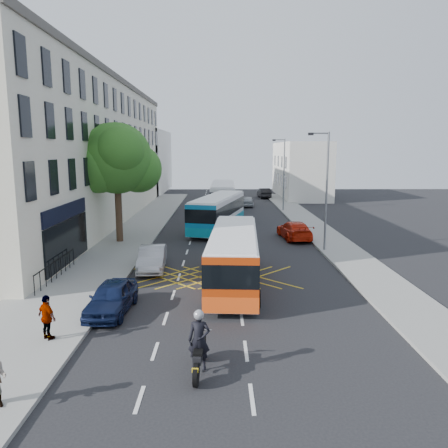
{
  "coord_description": "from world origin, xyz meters",
  "views": [
    {
      "loc": [
        -0.9,
        -17.37,
        7.01
      ],
      "look_at": [
        -0.66,
        10.61,
        2.2
      ],
      "focal_mm": 35.0,
      "sensor_mm": 36.0,
      "label": 1
    }
  ],
  "objects_px": {
    "bus_mid": "(218,212)",
    "distant_car_dark": "(264,193)",
    "distant_car_silver": "(248,201)",
    "pedestrian_far": "(47,317)",
    "bus_far": "(223,196)",
    "motorbike": "(199,343)",
    "lamp_near": "(325,185)",
    "parked_car_blue": "(112,297)",
    "street_tree": "(116,159)",
    "bus_near": "(234,256)",
    "red_hatchback": "(294,230)",
    "parked_car_silver": "(152,258)",
    "lamp_far": "(283,171)",
    "distant_car_grey": "(230,196)"
  },
  "relations": [
    {
      "from": "red_hatchback",
      "to": "distant_car_silver",
      "type": "height_order",
      "value": "red_hatchback"
    },
    {
      "from": "red_hatchback",
      "to": "lamp_far",
      "type": "bearing_deg",
      "value": -100.33
    },
    {
      "from": "parked_car_blue",
      "to": "distant_car_dark",
      "type": "bearing_deg",
      "value": 79.24
    },
    {
      "from": "lamp_far",
      "to": "bus_far",
      "type": "xyz_separation_m",
      "value": [
        -6.78,
        0.46,
        -2.93
      ]
    },
    {
      "from": "motorbike",
      "to": "lamp_near",
      "type": "bearing_deg",
      "value": 69.39
    },
    {
      "from": "bus_near",
      "to": "pedestrian_far",
      "type": "distance_m",
      "value": 9.91
    },
    {
      "from": "red_hatchback",
      "to": "distant_car_dark",
      "type": "distance_m",
      "value": 29.52
    },
    {
      "from": "street_tree",
      "to": "red_hatchback",
      "type": "xyz_separation_m",
      "value": [
        13.46,
        1.45,
        -5.58
      ]
    },
    {
      "from": "lamp_far",
      "to": "parked_car_silver",
      "type": "bearing_deg",
      "value": -114.4
    },
    {
      "from": "parked_car_silver",
      "to": "distant_car_dark",
      "type": "bearing_deg",
      "value": 71.03
    },
    {
      "from": "distant_car_grey",
      "to": "lamp_near",
      "type": "bearing_deg",
      "value": -75.68
    },
    {
      "from": "red_hatchback",
      "to": "lamp_near",
      "type": "bearing_deg",
      "value": 99.96
    },
    {
      "from": "motorbike",
      "to": "bus_far",
      "type": "bearing_deg",
      "value": 93.05
    },
    {
      "from": "parked_car_silver",
      "to": "distant_car_grey",
      "type": "bearing_deg",
      "value": 77.68
    },
    {
      "from": "bus_far",
      "to": "bus_mid",
      "type": "bearing_deg",
      "value": -91.6
    },
    {
      "from": "street_tree",
      "to": "distant_car_grey",
      "type": "relative_size",
      "value": 2.1
    },
    {
      "from": "parked_car_silver",
      "to": "bus_mid",
      "type": "bearing_deg",
      "value": 69.61
    },
    {
      "from": "lamp_near",
      "to": "bus_mid",
      "type": "relative_size",
      "value": 0.73
    },
    {
      "from": "bus_far",
      "to": "distant_car_silver",
      "type": "bearing_deg",
      "value": 51.08
    },
    {
      "from": "bus_mid",
      "to": "distant_car_dark",
      "type": "bearing_deg",
      "value": 89.81
    },
    {
      "from": "motorbike",
      "to": "pedestrian_far",
      "type": "distance_m",
      "value": 6.04
    },
    {
      "from": "lamp_near",
      "to": "distant_car_grey",
      "type": "xyz_separation_m",
      "value": [
        -5.71,
        31.54,
        -4.03
      ]
    },
    {
      "from": "red_hatchback",
      "to": "pedestrian_far",
      "type": "bearing_deg",
      "value": 51.25
    },
    {
      "from": "distant_car_silver",
      "to": "pedestrian_far",
      "type": "bearing_deg",
      "value": 79.44
    },
    {
      "from": "lamp_far",
      "to": "pedestrian_far",
      "type": "distance_m",
      "value": 37.0
    },
    {
      "from": "distant_car_silver",
      "to": "distant_car_dark",
      "type": "height_order",
      "value": "distant_car_dark"
    },
    {
      "from": "lamp_near",
      "to": "red_hatchback",
      "type": "xyz_separation_m",
      "value": [
        -1.24,
        4.42,
        -3.91
      ]
    },
    {
      "from": "lamp_far",
      "to": "bus_mid",
      "type": "bearing_deg",
      "value": -121.96
    },
    {
      "from": "pedestrian_far",
      "to": "parked_car_silver",
      "type": "bearing_deg",
      "value": -66.93
    },
    {
      "from": "parked_car_silver",
      "to": "distant_car_silver",
      "type": "xyz_separation_m",
      "value": [
        7.4,
        28.64,
        -0.06
      ]
    },
    {
      "from": "distant_car_grey",
      "to": "pedestrian_far",
      "type": "relative_size",
      "value": 2.51
    },
    {
      "from": "parked_car_silver",
      "to": "lamp_far",
      "type": "bearing_deg",
      "value": 61.79
    },
    {
      "from": "distant_car_dark",
      "to": "lamp_far",
      "type": "bearing_deg",
      "value": 89.32
    },
    {
      "from": "parked_car_blue",
      "to": "parked_car_silver",
      "type": "height_order",
      "value": "parked_car_silver"
    },
    {
      "from": "motorbike",
      "to": "pedestrian_far",
      "type": "relative_size",
      "value": 1.42
    },
    {
      "from": "bus_mid",
      "to": "bus_far",
      "type": "relative_size",
      "value": 0.96
    },
    {
      "from": "red_hatchback",
      "to": "distant_car_grey",
      "type": "bearing_deg",
      "value": -86.42
    },
    {
      "from": "lamp_far",
      "to": "motorbike",
      "type": "bearing_deg",
      "value": -102.0
    },
    {
      "from": "bus_near",
      "to": "lamp_far",
      "type": "bearing_deg",
      "value": 80.14
    },
    {
      "from": "motorbike",
      "to": "distant_car_silver",
      "type": "bearing_deg",
      "value": 88.86
    },
    {
      "from": "bus_mid",
      "to": "distant_car_dark",
      "type": "distance_m",
      "value": 26.48
    },
    {
      "from": "street_tree",
      "to": "lamp_near",
      "type": "relative_size",
      "value": 1.1
    },
    {
      "from": "red_hatchback",
      "to": "parked_car_silver",
      "type": "bearing_deg",
      "value": 36.26
    },
    {
      "from": "distant_car_grey",
      "to": "distant_car_dark",
      "type": "distance_m",
      "value": 5.56
    },
    {
      "from": "lamp_far",
      "to": "distant_car_silver",
      "type": "relative_size",
      "value": 2.14
    },
    {
      "from": "motorbike",
      "to": "pedestrian_far",
      "type": "xyz_separation_m",
      "value": [
        -5.63,
        2.2,
        -0.0
      ]
    },
    {
      "from": "lamp_far",
      "to": "bus_far",
      "type": "height_order",
      "value": "lamp_far"
    },
    {
      "from": "lamp_near",
      "to": "parked_car_blue",
      "type": "relative_size",
      "value": 1.99
    },
    {
      "from": "lamp_far",
      "to": "distant_car_grey",
      "type": "distance_m",
      "value": 13.49
    },
    {
      "from": "street_tree",
      "to": "bus_near",
      "type": "relative_size",
      "value": 0.85
    }
  ]
}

